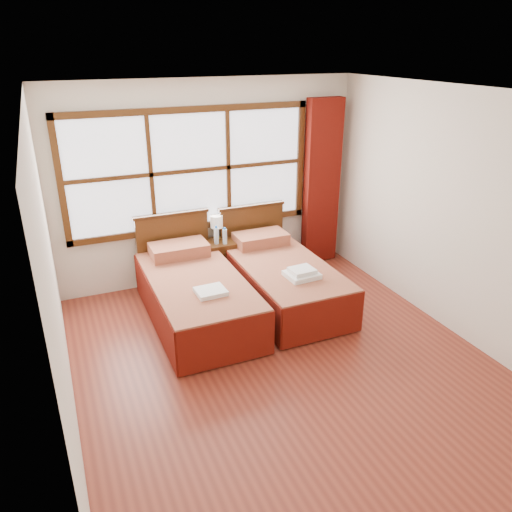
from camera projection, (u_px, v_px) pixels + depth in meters
name	position (u px, v px, depth m)	size (l,w,h in m)	color
floor	(283.00, 361.00, 5.06)	(4.50, 4.50, 0.00)	maroon
ceiling	(290.00, 93.00, 4.03)	(4.50, 4.50, 0.00)	white
wall_back	(209.00, 183.00, 6.45)	(4.00, 4.00, 0.00)	silver
wall_left	(52.00, 280.00, 3.83)	(4.50, 4.50, 0.00)	silver
wall_right	(456.00, 215.00, 5.27)	(4.50, 4.50, 0.00)	silver
window	(190.00, 170.00, 6.25)	(3.16, 0.06, 1.56)	white
curtain	(322.00, 183.00, 6.96)	(0.50, 0.16, 2.30)	#65110A
bed_left	(195.00, 294.00, 5.75)	(1.03, 2.05, 1.00)	#361C0B
bed_right	(281.00, 278.00, 6.15)	(1.01, 2.03, 0.97)	#361C0B
nightstand	(221.00, 261.00, 6.65)	(0.43, 0.43, 0.58)	#47270F
towels_left	(211.00, 291.00, 5.26)	(0.32, 0.28, 0.05)	white
towels_right	(302.00, 273.00, 5.65)	(0.37, 0.33, 0.11)	white
lamp	(217.00, 222.00, 6.55)	(0.16, 0.16, 0.32)	gold
bottle_near	(216.00, 236.00, 6.42)	(0.06, 0.06, 0.24)	silver
bottle_far	(225.00, 236.00, 6.42)	(0.06, 0.06, 0.22)	silver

